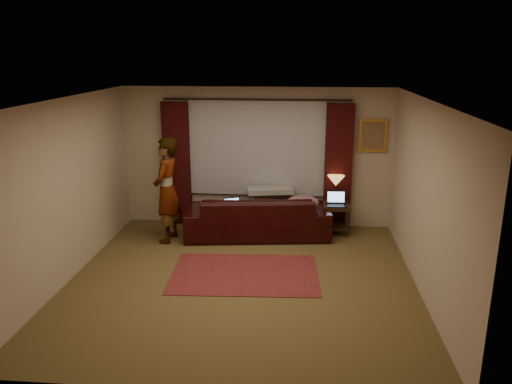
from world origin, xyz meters
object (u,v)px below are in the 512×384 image
(laptop_sofa, at_px, (234,205))
(sofa, at_px, (257,208))
(end_table, at_px, (336,219))
(tiffany_lamp, at_px, (336,189))
(person, at_px, (167,190))
(laptop_table, at_px, (337,199))

(laptop_sofa, bearing_deg, sofa, 6.33)
(laptop_sofa, relative_size, end_table, 0.57)
(tiffany_lamp, relative_size, person, 0.27)
(laptop_table, bearing_deg, sofa, -177.42)
(end_table, relative_size, person, 0.30)
(person, bearing_deg, end_table, 105.71)
(end_table, distance_m, person, 3.07)
(sofa, height_order, person, person)
(tiffany_lamp, bearing_deg, end_table, -81.15)
(sofa, bearing_deg, laptop_table, 178.05)
(sofa, height_order, tiffany_lamp, tiffany_lamp)
(end_table, distance_m, tiffany_lamp, 0.54)
(tiffany_lamp, bearing_deg, sofa, -165.76)
(end_table, relative_size, laptop_table, 1.50)
(person, bearing_deg, tiffany_lamp, 108.21)
(laptop_sofa, relative_size, tiffany_lamp, 0.64)
(end_table, bearing_deg, tiffany_lamp, 98.85)
(laptop_sofa, distance_m, laptop_table, 1.83)
(laptop_sofa, height_order, end_table, laptop_sofa)
(end_table, relative_size, tiffany_lamp, 1.12)
(sofa, relative_size, tiffany_lamp, 5.15)
(laptop_table, xyz_separation_m, person, (-2.93, -0.51, 0.23))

